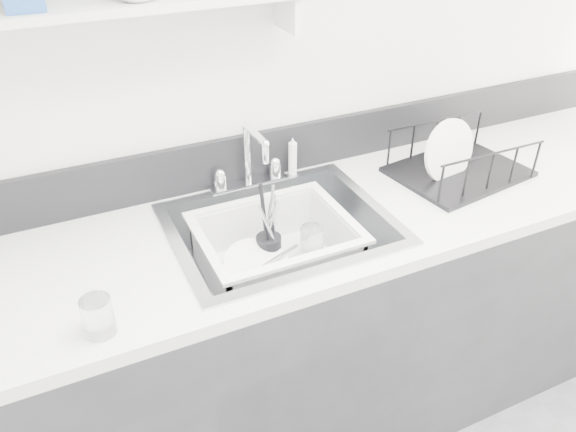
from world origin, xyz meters
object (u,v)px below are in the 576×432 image
wash_tub (276,250)px  sink (281,249)px  counter_run (282,338)px  dish_rack (461,154)px

wash_tub → sink: bearing=19.5°
counter_run → sink: bearing=0.0°
counter_run → wash_tub: bearing=-160.5°
wash_tub → dish_rack: dish_rack is taller
sink → dish_rack: 0.69m
wash_tub → dish_rack: 0.71m
dish_rack → sink: bearing=174.4°
sink → dish_rack: bearing=2.5°
sink → dish_rack: (0.67, 0.03, 0.16)m
counter_run → dish_rack: 0.86m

